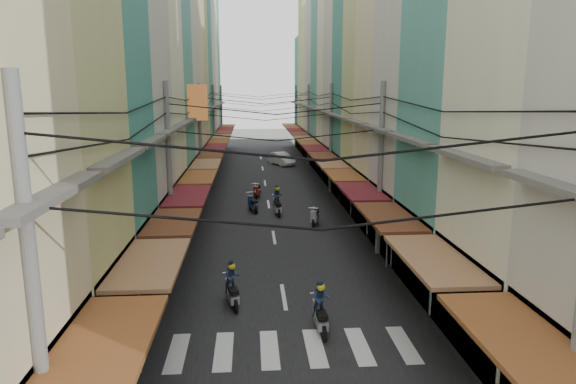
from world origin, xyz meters
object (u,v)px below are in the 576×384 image
white_car (281,165)px  traffic_sign (387,228)px  bicycle (444,298)px  market_umbrella (546,300)px

white_car → traffic_sign: traffic_sign is taller
bicycle → traffic_sign: traffic_sign is taller
market_umbrella → white_car: bearing=96.4°
bicycle → traffic_sign: bearing=37.2°
white_car → bicycle: bearing=-108.0°
white_car → bicycle: size_ratio=3.10×
traffic_sign → bicycle: bearing=-69.1°
market_umbrella → traffic_sign: (-1.77, 9.27, -0.54)m
bicycle → traffic_sign: (-1.34, 3.51, 1.85)m
white_car → bicycle: 35.00m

